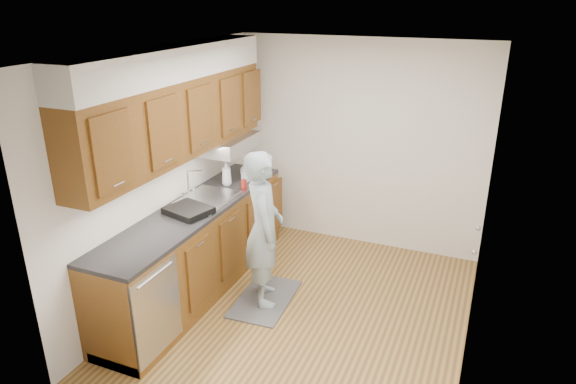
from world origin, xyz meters
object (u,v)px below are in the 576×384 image
(dish_rack, at_px, (188,210))
(soda_can, at_px, (244,185))
(soap_bottle_a, at_px, (227,173))
(soap_bottle_b, at_px, (246,174))
(soap_bottle_c, at_px, (246,168))
(person, at_px, (263,219))

(dish_rack, bearing_deg, soda_can, 90.57)
(soap_bottle_a, relative_size, soap_bottle_b, 1.59)
(soap_bottle_c, height_order, soda_can, soap_bottle_c)
(person, bearing_deg, soap_bottle_a, 20.22)
(soap_bottle_b, xyz_separation_m, dish_rack, (-0.10, -1.03, -0.06))
(soda_can, bearing_deg, soap_bottle_c, 114.06)
(soap_bottle_b, bearing_deg, soap_bottle_c, 115.78)
(soap_bottle_c, bearing_deg, person, -54.98)
(soap_bottle_a, xyz_separation_m, dish_rack, (0.05, -0.85, -0.11))
(soap_bottle_a, bearing_deg, soda_can, -14.95)
(person, xyz_separation_m, soap_bottle_b, (-0.60, 0.81, 0.12))
(soda_can, bearing_deg, soap_bottle_a, 165.05)
(soap_bottle_b, bearing_deg, soap_bottle_a, -128.48)
(soap_bottle_a, height_order, soap_bottle_c, soap_bottle_a)
(soda_can, relative_size, dish_rack, 0.28)
(soap_bottle_a, bearing_deg, person, -39.92)
(soap_bottle_b, bearing_deg, dish_rack, -95.41)
(person, distance_m, dish_rack, 0.74)
(soda_can, bearing_deg, soap_bottle_b, 112.84)
(soap_bottle_a, xyz_separation_m, soap_bottle_b, (0.14, 0.18, -0.05))
(soap_bottle_b, distance_m, soda_can, 0.27)
(soap_bottle_b, xyz_separation_m, soap_bottle_c, (-0.08, 0.17, 0.01))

